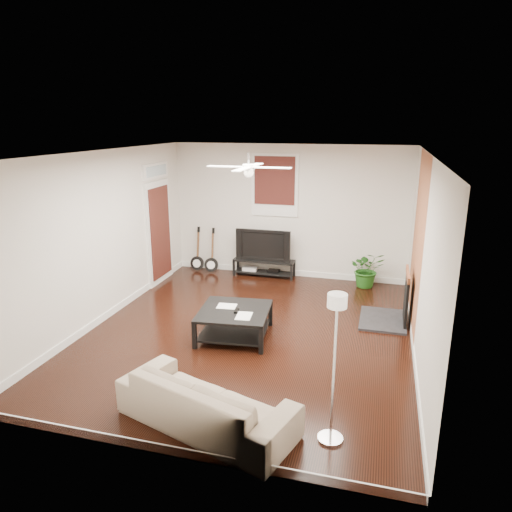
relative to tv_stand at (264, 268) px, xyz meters
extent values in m
cube|color=black|center=(0.47, -2.78, -0.18)|extent=(5.00, 6.00, 0.01)
cube|color=white|center=(0.47, -2.78, 2.62)|extent=(5.00, 6.00, 0.01)
cube|color=silver|center=(0.47, 0.22, 1.22)|extent=(5.00, 0.01, 2.80)
cube|color=silver|center=(0.47, -5.78, 1.22)|extent=(5.00, 0.01, 2.80)
cube|color=silver|center=(-2.03, -2.78, 1.22)|extent=(0.01, 6.00, 2.80)
cube|color=silver|center=(2.97, -2.78, 1.22)|extent=(0.01, 6.00, 2.80)
cube|color=#B26239|center=(2.96, -1.78, 1.22)|extent=(0.02, 2.20, 2.80)
cube|color=black|center=(2.67, -1.78, 0.28)|extent=(0.80, 1.10, 0.92)
cube|color=#37100F|center=(0.17, 0.19, 1.77)|extent=(1.00, 0.06, 1.30)
cube|color=white|center=(-1.99, -0.88, 1.07)|extent=(0.08, 1.00, 2.50)
cube|color=black|center=(0.00, 0.00, 0.00)|extent=(1.32, 0.35, 0.37)
imported|color=black|center=(0.00, 0.02, 0.53)|extent=(1.18, 0.15, 0.68)
cube|color=black|center=(0.30, -3.00, 0.04)|extent=(1.16, 1.16, 0.44)
imported|color=tan|center=(0.68, -5.19, 0.11)|extent=(2.17, 1.38, 0.59)
imported|color=#215C1A|center=(2.17, -0.11, 0.19)|extent=(0.80, 0.73, 0.75)
camera|label=1|loc=(2.39, -9.37, 3.05)|focal=32.89mm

